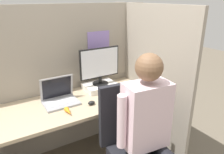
# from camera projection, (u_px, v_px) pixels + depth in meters

# --- Properties ---
(cubicle_panel_back) EXTENTS (2.09, 0.05, 1.61)m
(cubicle_panel_back) POSITION_uv_depth(u_px,v_px,m) (63.00, 81.00, 2.37)
(cubicle_panel_back) COLOR gray
(cubicle_panel_back) RESTS_ON ground
(cubicle_panel_right) EXTENTS (0.04, 1.28, 1.61)m
(cubicle_panel_right) POSITION_uv_depth(u_px,v_px,m) (147.00, 79.00, 2.44)
(cubicle_panel_right) COLOR gray
(cubicle_panel_right) RESTS_ON ground
(desk) EXTENTS (1.59, 0.65, 0.71)m
(desk) POSITION_uv_depth(u_px,v_px,m) (77.00, 117.00, 2.18)
(desk) COLOR tan
(desk) RESTS_ON ground
(paper_box) EXTENTS (0.35, 0.26, 0.06)m
(paper_box) POSITION_uv_depth(u_px,v_px,m) (100.00, 86.00, 2.41)
(paper_box) COLOR white
(paper_box) RESTS_ON desk
(monitor) EXTENTS (0.46, 0.17, 0.40)m
(monitor) POSITION_uv_depth(u_px,v_px,m) (100.00, 65.00, 2.33)
(monitor) COLOR black
(monitor) RESTS_ON paper_box
(laptop) EXTENTS (0.32, 0.24, 0.25)m
(laptop) POSITION_uv_depth(u_px,v_px,m) (60.00, 98.00, 2.09)
(laptop) COLOR #99999E
(laptop) RESTS_ON desk
(mouse) EXTENTS (0.07, 0.05, 0.04)m
(mouse) POSITION_uv_depth(u_px,v_px,m) (92.00, 103.00, 2.06)
(mouse) COLOR black
(mouse) RESTS_ON desk
(stapler) EXTENTS (0.05, 0.14, 0.05)m
(stapler) POSITION_uv_depth(u_px,v_px,m) (139.00, 87.00, 2.40)
(stapler) COLOR black
(stapler) RESTS_ON desk
(carrot_toy) EXTENTS (0.05, 0.13, 0.05)m
(carrot_toy) POSITION_uv_depth(u_px,v_px,m) (68.00, 111.00, 1.90)
(carrot_toy) COLOR orange
(carrot_toy) RESTS_ON desk
(office_chair) EXTENTS (0.53, 0.58, 1.01)m
(office_chair) POSITION_uv_depth(u_px,v_px,m) (135.00, 144.00, 1.82)
(office_chair) COLOR black
(office_chair) RESTS_ON ground
(person) EXTENTS (0.48, 0.44, 1.32)m
(person) POSITION_uv_depth(u_px,v_px,m) (151.00, 127.00, 1.62)
(person) COLOR black
(person) RESTS_ON ground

